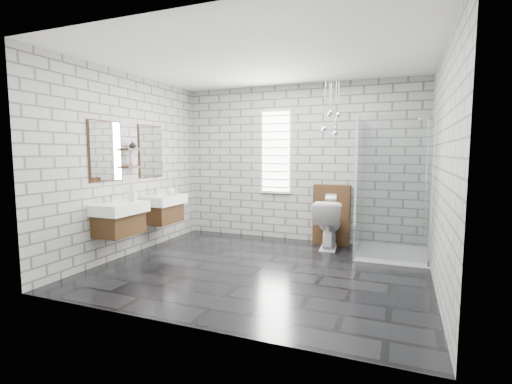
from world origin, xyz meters
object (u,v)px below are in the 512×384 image
Objects in this scene: cistern_panel at (332,214)px; shower_enclosure at (385,223)px; vanity_right at (161,201)px; vanity_left at (118,209)px; toilet at (329,224)px.

shower_enclosure is at bearing -30.62° from cistern_panel.
vanity_right reaches higher than cistern_panel.
shower_enclosure is (3.41, 1.70, -0.25)m from vanity_left.
cistern_panel is 0.28m from toilet.
vanity_left reaches higher than cistern_panel.
toilet is at bearing 163.61° from shower_enclosure.
vanity_right is 1.57× the size of cistern_panel.
shower_enclosure is at bearing 11.74° from vanity_right.
toilet is at bearing 20.85° from vanity_right.
toilet is (2.53, 1.95, -0.37)m from vanity_left.
vanity_left is 1.00× the size of vanity_right.
cistern_panel is 1.02m from shower_enclosure.
shower_enclosure reaches higher than vanity_left.
cistern_panel is at bearing 41.15° from vanity_left.
vanity_right reaches higher than toilet.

